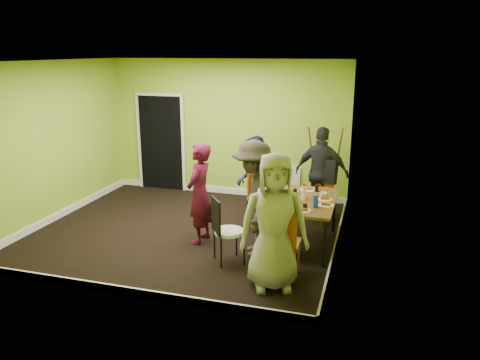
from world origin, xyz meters
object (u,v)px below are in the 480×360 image
object	(u,v)px
chair_back_end	(323,177)
chair_front_end	(283,238)
thermos	(304,192)
person_back_end	(322,173)
chair_bentwood	(224,227)
easel	(324,170)
person_front_end	(274,222)
blue_bottle	(316,201)
person_standing	(200,193)
person_left_far	(254,180)
dining_table	(305,203)
person_left_near	(254,199)
chair_left_far	(260,196)
orange_bottle	(305,195)
chair_left_near	(266,217)

from	to	relation	value
chair_back_end	chair_front_end	xyz separation A→B (m)	(-0.22, -2.46, -0.21)
thermos	person_back_end	world-z (taller)	person_back_end
chair_bentwood	thermos	distance (m)	1.39
thermos	person_back_end	size ratio (longest dim) A/B	0.13
easel	person_front_end	bearing A→B (deg)	-94.63
chair_bentwood	blue_bottle	bearing A→B (deg)	81.60
blue_bottle	person_front_end	world-z (taller)	person_front_end
thermos	person_standing	xyz separation A→B (m)	(-1.59, -0.31, -0.06)
easel	person_left_far	bearing A→B (deg)	-137.42
dining_table	person_left_near	bearing A→B (deg)	-142.77
person_standing	chair_front_end	bearing A→B (deg)	63.48
dining_table	person_standing	size ratio (longest dim) A/B	0.94
chair_left_far	chair_bentwood	xyz separation A→B (m)	(-0.15, -1.49, -0.03)
person_back_end	orange_bottle	bearing A→B (deg)	94.76
person_standing	person_left_far	xyz separation A→B (m)	(0.61, 1.06, -0.03)
chair_front_end	thermos	bearing A→B (deg)	85.30
easel	person_left_far	world-z (taller)	easel
orange_bottle	person_back_end	bearing A→B (deg)	85.64
chair_left_far	person_left_far	bearing A→B (deg)	-124.69
chair_left_far	person_front_end	distance (m)	2.13
chair_bentwood	thermos	xyz separation A→B (m)	(0.98, 0.94, 0.32)
chair_bentwood	person_left_near	size ratio (longest dim) A/B	0.56
person_left_near	person_back_end	distance (m)	2.05
thermos	orange_bottle	distance (m)	0.13
person_standing	person_left_near	size ratio (longest dim) A/B	0.92
chair_left_far	chair_front_end	world-z (taller)	chair_front_end
chair_left_far	chair_front_end	distance (m)	1.90
chair_front_end	person_front_end	size ratio (longest dim) A/B	0.58
chair_bentwood	person_standing	size ratio (longest dim) A/B	0.61
blue_bottle	person_left_near	world-z (taller)	person_left_near
chair_left_far	chair_back_end	bearing A→B (deg)	144.16
person_back_end	chair_front_end	bearing A→B (deg)	94.97
chair_bentwood	person_back_end	world-z (taller)	person_back_end
chair_back_end	person_left_far	size ratio (longest dim) A/B	0.72
easel	chair_bentwood	bearing A→B (deg)	-111.98
blue_bottle	chair_left_far	bearing A→B (deg)	140.40
dining_table	person_front_end	world-z (taller)	person_front_end
thermos	person_left_far	world-z (taller)	person_left_far
chair_back_end	person_back_end	world-z (taller)	person_back_end
chair_left_far	chair_bentwood	world-z (taller)	chair_left_far
chair_bentwood	person_back_end	xyz separation A→B (m)	(1.08, 2.31, 0.29)
chair_left_near	blue_bottle	xyz separation A→B (m)	(0.73, 0.03, 0.32)
chair_bentwood	person_left_near	distance (m)	0.62
orange_bottle	person_left_near	distance (m)	0.92
blue_bottle	person_standing	size ratio (longest dim) A/B	0.12
easel	chair_left_near	bearing A→B (deg)	-106.36
person_standing	person_back_end	bearing A→B (deg)	138.86
chair_bentwood	blue_bottle	size ratio (longest dim) A/B	5.22
thermos	person_back_end	distance (m)	1.38
chair_bentwood	person_front_end	size ratio (longest dim) A/B	0.55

